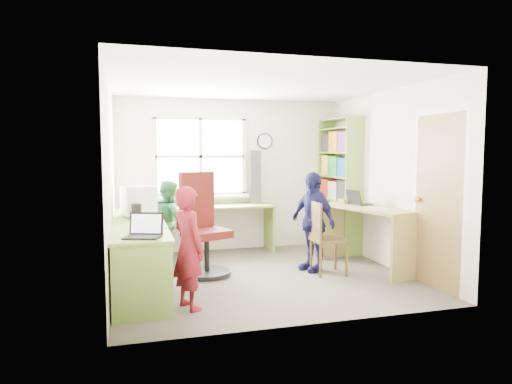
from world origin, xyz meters
TOP-DOWN VIEW (x-y plane):
  - room at (0.01, 0.10)m, footprint 3.64×3.44m
  - l_desk at (-1.31, -0.28)m, footprint 2.38×2.95m
  - right_desk at (1.53, -0.01)m, footprint 0.99×1.57m
  - bookshelf at (1.65, 1.19)m, footprint 0.30×1.02m
  - swivel_chair at (-0.70, 0.29)m, footprint 0.79×0.79m
  - wooden_chair at (0.79, -0.13)m, footprint 0.42×0.42m
  - crt_monitor at (-1.48, 0.53)m, footprint 0.46×0.43m
  - laptop_left at (-1.47, -0.97)m, footprint 0.41×0.37m
  - laptop_right at (1.47, 0.24)m, footprint 0.30×0.34m
  - speaker_a at (-1.52, 0.29)m, footprint 0.11×0.11m
  - speaker_b at (-1.49, 0.86)m, footprint 0.10×0.10m
  - cd_tower at (0.35, 1.52)m, footprint 0.19×0.18m
  - game_box at (1.48, 0.49)m, footprint 0.31×0.31m
  - paper_a at (-1.37, -0.43)m, footprint 0.33×0.37m
  - paper_b at (1.55, -0.24)m, footprint 0.26×0.33m
  - potted_plant at (-0.68, 1.48)m, footprint 0.19×0.16m
  - person_red at (-1.04, -0.96)m, footprint 0.45×0.53m
  - person_green at (-1.06, 0.92)m, footprint 0.54×0.64m
  - person_navy at (0.73, 0.08)m, footprint 0.56×0.83m

SIDE VIEW (x-z plane):
  - l_desk at x=-1.31m, z-range 0.08..0.83m
  - wooden_chair at x=0.79m, z-range 0.04..0.98m
  - swivel_chair at x=-0.70m, z-range -0.09..1.22m
  - person_green at x=-1.06m, z-range 0.00..1.18m
  - right_desk at x=1.53m, z-range 0.19..1.03m
  - person_red at x=-1.04m, z-range 0.00..1.24m
  - person_navy at x=0.73m, z-range 0.00..1.31m
  - paper_a at x=-1.37m, z-range 0.75..0.75m
  - laptop_left at x=-1.47m, z-range 0.69..0.92m
  - speaker_b at x=-1.49m, z-range 0.75..0.91m
  - paper_b at x=1.55m, z-range 0.84..0.84m
  - speaker_a at x=-1.52m, z-range 0.75..0.94m
  - game_box at x=1.48m, z-range 0.84..0.89m
  - laptop_right at x=1.47m, z-range 0.78..0.99m
  - potted_plant at x=-0.68m, z-range 0.75..1.06m
  - crt_monitor at x=-1.48m, z-range 0.75..1.14m
  - bookshelf at x=1.65m, z-range -0.05..2.05m
  - cd_tower at x=0.35m, z-range 0.75..1.60m
  - room at x=0.01m, z-range 0.00..2.44m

